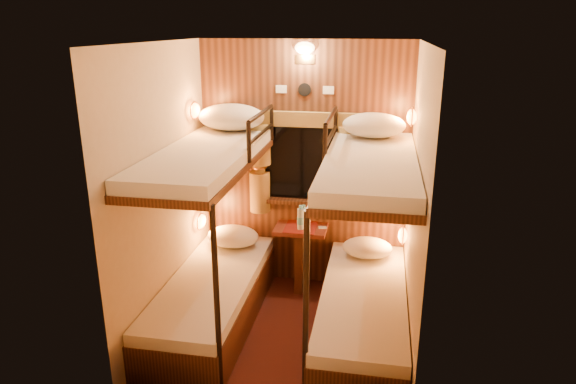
% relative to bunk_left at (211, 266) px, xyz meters
% --- Properties ---
extents(floor, '(2.10, 2.10, 0.00)m').
position_rel_bunk_left_xyz_m(floor, '(0.65, -0.07, -0.56)').
color(floor, '#37110F').
rests_on(floor, ground).
extents(ceiling, '(2.10, 2.10, 0.00)m').
position_rel_bunk_left_xyz_m(ceiling, '(0.65, -0.07, 1.84)').
color(ceiling, silver).
rests_on(ceiling, wall_back).
extents(wall_back, '(2.40, 0.00, 2.40)m').
position_rel_bunk_left_xyz_m(wall_back, '(0.65, 0.98, 0.64)').
color(wall_back, '#C6B293').
rests_on(wall_back, floor).
extents(wall_front, '(2.40, 0.00, 2.40)m').
position_rel_bunk_left_xyz_m(wall_front, '(0.65, -1.12, 0.64)').
color(wall_front, '#C6B293').
rests_on(wall_front, floor).
extents(wall_left, '(0.00, 2.40, 2.40)m').
position_rel_bunk_left_xyz_m(wall_left, '(-0.35, -0.07, 0.64)').
color(wall_left, '#C6B293').
rests_on(wall_left, floor).
extents(wall_right, '(0.00, 2.40, 2.40)m').
position_rel_bunk_left_xyz_m(wall_right, '(1.65, -0.07, 0.64)').
color(wall_right, '#C6B293').
rests_on(wall_right, floor).
extents(back_panel, '(2.00, 0.03, 2.40)m').
position_rel_bunk_left_xyz_m(back_panel, '(0.65, 0.97, 0.64)').
color(back_panel, '#331A0E').
rests_on(back_panel, floor).
extents(bunk_left, '(0.72, 1.90, 1.82)m').
position_rel_bunk_left_xyz_m(bunk_left, '(0.00, 0.00, 0.00)').
color(bunk_left, '#331A0E').
rests_on(bunk_left, floor).
extents(bunk_right, '(0.72, 1.90, 1.82)m').
position_rel_bunk_left_xyz_m(bunk_right, '(1.30, 0.00, 0.00)').
color(bunk_right, '#331A0E').
rests_on(bunk_right, floor).
extents(window, '(1.00, 0.12, 0.79)m').
position_rel_bunk_left_xyz_m(window, '(0.65, 0.94, 0.62)').
color(window, black).
rests_on(window, back_panel).
extents(curtains, '(1.10, 0.22, 1.00)m').
position_rel_bunk_left_xyz_m(curtains, '(0.65, 0.90, 0.71)').
color(curtains, olive).
rests_on(curtains, back_panel).
extents(back_fixtures, '(0.54, 0.09, 0.48)m').
position_rel_bunk_left_xyz_m(back_fixtures, '(0.65, 0.93, 1.69)').
color(back_fixtures, black).
rests_on(back_fixtures, back_panel).
extents(reading_lamps, '(2.00, 0.20, 1.25)m').
position_rel_bunk_left_xyz_m(reading_lamps, '(0.65, 0.63, 0.68)').
color(reading_lamps, orange).
rests_on(reading_lamps, wall_left).
extents(table, '(0.50, 0.34, 0.66)m').
position_rel_bunk_left_xyz_m(table, '(0.65, 0.78, -0.14)').
color(table, '#571914').
rests_on(table, floor).
extents(bottle_left, '(0.07, 0.07, 0.23)m').
position_rel_bunk_left_xyz_m(bottle_left, '(0.68, 0.78, 0.19)').
color(bottle_left, '#99BFE5').
rests_on(bottle_left, table).
extents(bottle_right, '(0.07, 0.07, 0.24)m').
position_rel_bunk_left_xyz_m(bottle_right, '(0.65, 0.73, 0.20)').
color(bottle_right, '#99BFE5').
rests_on(bottle_right, table).
extents(sachet_a, '(0.09, 0.07, 0.01)m').
position_rel_bunk_left_xyz_m(sachet_a, '(0.86, 0.81, 0.09)').
color(sachet_a, silver).
rests_on(sachet_a, table).
extents(sachet_b, '(0.10, 0.09, 0.01)m').
position_rel_bunk_left_xyz_m(sachet_b, '(0.67, 0.84, 0.09)').
color(sachet_b, silver).
rests_on(sachet_b, table).
extents(pillow_lower_left, '(0.51, 0.36, 0.20)m').
position_rel_bunk_left_xyz_m(pillow_lower_left, '(-0.00, 0.66, -0.00)').
color(pillow_lower_left, silver).
rests_on(pillow_lower_left, bunk_left).
extents(pillow_lower_right, '(0.46, 0.33, 0.18)m').
position_rel_bunk_left_xyz_m(pillow_lower_right, '(1.30, 0.65, -0.01)').
color(pillow_lower_right, silver).
rests_on(pillow_lower_right, bunk_right).
extents(pillow_upper_left, '(0.62, 0.44, 0.24)m').
position_rel_bunk_left_xyz_m(pillow_upper_left, '(-0.00, 0.75, 1.15)').
color(pillow_upper_left, silver).
rests_on(pillow_upper_left, bunk_left).
extents(pillow_upper_right, '(0.54, 0.39, 0.21)m').
position_rel_bunk_left_xyz_m(pillow_upper_right, '(1.30, 0.66, 1.14)').
color(pillow_upper_right, silver).
rests_on(pillow_upper_right, bunk_right).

